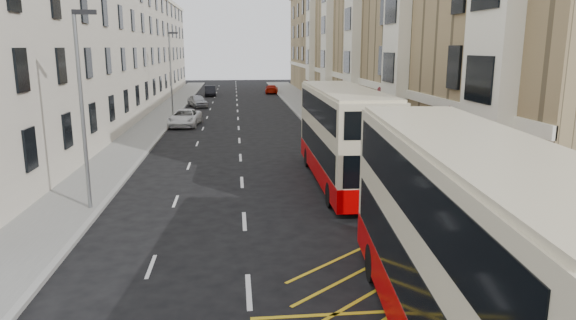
{
  "coord_description": "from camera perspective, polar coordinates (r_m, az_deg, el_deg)",
  "views": [
    {
      "loc": [
        -0.27,
        -9.32,
        6.72
      ],
      "look_at": [
        1.64,
        9.08,
        2.64
      ],
      "focal_mm": 32.0,
      "sensor_mm": 36.0,
      "label": 1
    }
  ],
  "objects": [
    {
      "name": "white_van",
      "position": [
        45.58,
        -11.4,
        4.62
      ],
      "size": [
        2.84,
        5.39,
        1.45
      ],
      "primitive_type": "imported",
      "rotation": [
        0.0,
        0.0,
        -0.09
      ],
      "color": "white",
      "rests_on": "ground"
    },
    {
      "name": "pavement_left",
      "position": [
        40.53,
        -16.13,
        2.5
      ],
      "size": [
        3.0,
        120.0,
        0.15
      ],
      "primitive_type": "cube",
      "color": "slate",
      "rests_on": "ground"
    },
    {
      "name": "terrace_right",
      "position": [
        56.77,
        9.81,
        13.06
      ],
      "size": [
        10.75,
        79.0,
        15.25
      ],
      "color": "#9B845A",
      "rests_on": "ground"
    },
    {
      "name": "kerb_right",
      "position": [
        40.37,
        3.1,
        2.94
      ],
      "size": [
        0.25,
        120.0,
        0.15
      ],
      "primitive_type": "cube",
      "color": "gray",
      "rests_on": "ground"
    },
    {
      "name": "car_dark",
      "position": [
        73.66,
        -8.67,
        7.61
      ],
      "size": [
        1.79,
        4.39,
        1.42
      ],
      "primitive_type": "imported",
      "rotation": [
        0.0,
        0.0,
        0.07
      ],
      "color": "black",
      "rests_on": "ground"
    },
    {
      "name": "kerb_left",
      "position": [
        40.29,
        -14.03,
        2.56
      ],
      "size": [
        0.25,
        120.0,
        0.15
      ],
      "primitive_type": "cube",
      "color": "gray",
      "rests_on": "ground"
    },
    {
      "name": "terrace_left",
      "position": [
        56.38,
        -19.84,
        11.51
      ],
      "size": [
        9.18,
        79.0,
        13.25
      ],
      "color": "beige",
      "rests_on": "ground"
    },
    {
      "name": "pavement_right",
      "position": [
        40.73,
        5.88,
        2.97
      ],
      "size": [
        4.0,
        120.0,
        0.15
      ],
      "primitive_type": "cube",
      "color": "slate",
      "rests_on": "ground"
    },
    {
      "name": "pedestrian_near",
      "position": [
        15.2,
        28.15,
        -11.2
      ],
      "size": [
        0.64,
        0.43,
        1.71
      ],
      "primitive_type": "imported",
      "rotation": [
        0.0,
        0.0,
        3.11
      ],
      "color": "black",
      "rests_on": "pavement_right"
    },
    {
      "name": "street_lamp_far",
      "position": [
        51.72,
        -12.86,
        9.81
      ],
      "size": [
        0.93,
        0.18,
        8.0
      ],
      "color": "slate",
      "rests_on": "pavement_left"
    },
    {
      "name": "car_red",
      "position": [
        76.75,
        -1.84,
        7.87
      ],
      "size": [
        2.25,
        4.54,
        1.27
      ],
      "primitive_type": "imported",
      "rotation": [
        0.0,
        0.0,
        3.03
      ],
      "color": "#AF0F00",
      "rests_on": "ground"
    },
    {
      "name": "guard_railing",
      "position": [
        17.44,
        16.58,
        -7.75
      ],
      "size": [
        0.06,
        6.56,
        1.01
      ],
      "color": "red",
      "rests_on": "pavement_right"
    },
    {
      "name": "road_markings",
      "position": [
        54.74,
        -5.62,
        5.32
      ],
      "size": [
        10.0,
        110.0,
        0.01
      ],
      "primitive_type": null,
      "color": "silver",
      "rests_on": "ground"
    },
    {
      "name": "street_lamp_near",
      "position": [
        22.27,
        -21.87,
        6.17
      ],
      "size": [
        0.93,
        0.18,
        8.0
      ],
      "color": "slate",
      "rests_on": "pavement_left"
    },
    {
      "name": "car_silver",
      "position": [
        60.0,
        -10.03,
        6.48
      ],
      "size": [
        2.88,
        4.39,
        1.39
      ],
      "primitive_type": "imported",
      "rotation": [
        0.0,
        0.0,
        0.33
      ],
      "color": "#A1A3A8",
      "rests_on": "ground"
    },
    {
      "name": "double_decker_rear",
      "position": [
        25.5,
        6.09,
        2.67
      ],
      "size": [
        2.9,
        11.99,
        4.77
      ],
      "rotation": [
        0.0,
        0.0,
        -0.01
      ],
      "color": "beige",
      "rests_on": "ground"
    },
    {
      "name": "double_decker_front",
      "position": [
        11.53,
        19.47,
        -9.77
      ],
      "size": [
        3.99,
        12.54,
        4.92
      ],
      "rotation": [
        0.0,
        0.0,
        -0.1
      ],
      "color": "beige",
      "rests_on": "ground"
    }
  ]
}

